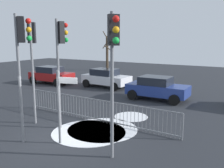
{
  "coord_description": "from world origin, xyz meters",
  "views": [
    {
      "loc": [
        6.53,
        -6.91,
        3.83
      ],
      "look_at": [
        0.33,
        3.56,
        1.63
      ],
      "focal_mm": 40.42,
      "sensor_mm": 36.0,
      "label": 1
    }
  ],
  "objects": [
    {
      "name": "bare_tree_left",
      "position": [
        -9.65,
        19.33,
        2.31
      ],
      "size": [
        1.79,
        1.65,
        4.71
      ],
      "color": "#473828",
      "rests_on": "ground"
    },
    {
      "name": "ground_plane",
      "position": [
        0.0,
        0.0,
        0.0
      ],
      "size": [
        60.0,
        60.0,
        0.0
      ],
      "primitive_type": "plane",
      "color": "#26282D"
    },
    {
      "name": "snow_patch_island",
      "position": [
        0.95,
        1.72,
        0.01
      ],
      "size": [
        3.0,
        3.0,
        0.01
      ],
      "primitive_type": "cylinder",
      "color": "white",
      "rests_on": "ground"
    },
    {
      "name": "traffic_light_rear_right",
      "position": [
        -0.8,
        -0.81,
        3.43
      ],
      "size": [
        0.47,
        0.47,
        4.68
      ],
      "rotation": [
        0.0,
        0.0,
        5.51
      ],
      "color": "slate",
      "rests_on": "ground"
    },
    {
      "name": "snow_patch_kerb",
      "position": [
        0.65,
        1.14,
        0.01
      ],
      "size": [
        3.07,
        3.07,
        0.01
      ],
      "primitive_type": "cylinder",
      "color": "white",
      "rests_on": "ground"
    },
    {
      "name": "snow_patch_verge",
      "position": [
        1.22,
        3.92,
        0.01
      ],
      "size": [
        1.66,
        1.66,
        0.01
      ],
      "primitive_type": "cylinder",
      "color": "white",
      "rests_on": "ground"
    },
    {
      "name": "pedestrian_guard_railing",
      "position": [
        -0.0,
        2.46,
        0.55
      ],
      "size": [
        8.47,
        0.42,
        1.07
      ],
      "rotation": [
        0.0,
        0.0,
        -0.04
      ],
      "color": "slate",
      "rests_on": "ground"
    },
    {
      "name": "traffic_light_rear_left",
      "position": [
        -2.22,
        0.95,
        3.39
      ],
      "size": [
        0.42,
        0.51,
        4.63
      ],
      "rotation": [
        0.0,
        0.0,
        0.54
      ],
      "color": "slate",
      "rests_on": "ground"
    },
    {
      "name": "traffic_light_mid_right",
      "position": [
        -0.69,
        1.08,
        3.38
      ],
      "size": [
        0.37,
        0.55,
        4.62
      ],
      "rotation": [
        0.0,
        0.0,
        5.95
      ],
      "color": "slate",
      "rests_on": "ground"
    },
    {
      "name": "traffic_light_foreground_right",
      "position": [
        2.72,
        -0.4,
        3.39
      ],
      "size": [
        0.47,
        0.46,
        4.62
      ],
      "rotation": [
        0.0,
        0.0,
        3.95
      ],
      "color": "slate",
      "rests_on": "ground"
    },
    {
      "name": "car_red_near",
      "position": [
        -8.92,
        8.9,
        0.77
      ],
      "size": [
        3.85,
        2.02,
        1.47
      ],
      "rotation": [
        0.0,
        0.0,
        0.03
      ],
      "color": "maroon",
      "rests_on": "ground"
    },
    {
      "name": "direction_sign_post",
      "position": [
        0.45,
        -0.3,
        1.54
      ],
      "size": [
        0.77,
        0.25,
        2.73
      ],
      "rotation": [
        0.0,
        0.0,
        0.26
      ],
      "color": "slate",
      "rests_on": "ground"
    },
    {
      "name": "car_white_mid",
      "position": [
        -3.94,
        9.81,
        0.77
      ],
      "size": [
        3.91,
        2.15,
        1.47
      ],
      "rotation": [
        0.0,
        0.0,
        -0.07
      ],
      "color": "silver",
      "rests_on": "ground"
    },
    {
      "name": "car_blue_trailing",
      "position": [
        1.02,
        7.99,
        0.77
      ],
      "size": [
        3.8,
        1.92,
        1.47
      ],
      "rotation": [
        0.0,
        0.0,
        -0.0
      ],
      "color": "navy",
      "rests_on": "ground"
    }
  ]
}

